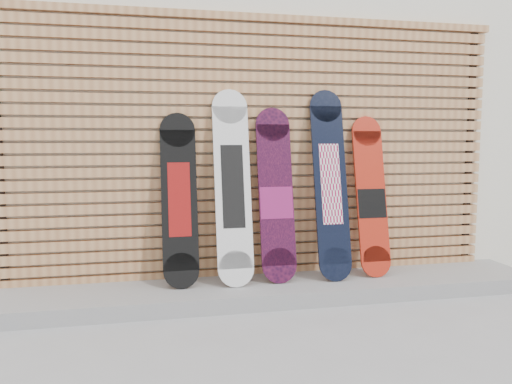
# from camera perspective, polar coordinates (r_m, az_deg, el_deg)

# --- Properties ---
(ground) EXTENTS (80.00, 80.00, 0.00)m
(ground) POSITION_cam_1_polar(r_m,az_deg,el_deg) (3.55, 6.05, -14.99)
(ground) COLOR #99999C
(ground) RESTS_ON ground
(building) EXTENTS (12.00, 5.00, 3.60)m
(building) POSITION_cam_1_polar(r_m,az_deg,el_deg) (6.84, 1.04, 10.48)
(building) COLOR white
(building) RESTS_ON ground
(concrete_step) EXTENTS (4.60, 0.70, 0.12)m
(concrete_step) POSITION_cam_1_polar(r_m,az_deg,el_deg) (4.11, 1.04, -11.10)
(concrete_step) COLOR gray
(concrete_step) RESTS_ON ground
(slat_wall) EXTENTS (4.26, 0.08, 2.29)m
(slat_wall) POSITION_cam_1_polar(r_m,az_deg,el_deg) (4.21, 0.17, 5.17)
(slat_wall) COLOR #B97D4D
(slat_wall) RESTS_ON ground
(snowboard_0) EXTENTS (0.28, 0.32, 1.37)m
(snowboard_0) POSITION_cam_1_polar(r_m,az_deg,el_deg) (3.97, -8.76, -0.85)
(snowboard_0) COLOR black
(snowboard_0) RESTS_ON concrete_step
(snowboard_1) EXTENTS (0.29, 0.36, 1.56)m
(snowboard_1) POSITION_cam_1_polar(r_m,az_deg,el_deg) (3.98, -2.68, 0.65)
(snowboard_1) COLOR white
(snowboard_1) RESTS_ON concrete_step
(snowboard_2) EXTENTS (0.29, 0.33, 1.42)m
(snowboard_2) POSITION_cam_1_polar(r_m,az_deg,el_deg) (4.08, 2.29, -0.38)
(snowboard_2) COLOR black
(snowboard_2) RESTS_ON concrete_step
(snowboard_3) EXTENTS (0.28, 0.37, 1.57)m
(snowboard_3) POSITION_cam_1_polar(r_m,az_deg,el_deg) (4.19, 8.50, 0.92)
(snowboard_3) COLOR black
(snowboard_3) RESTS_ON concrete_step
(snowboard_4) EXTENTS (0.26, 0.33, 1.35)m
(snowboard_4) POSITION_cam_1_polar(r_m,az_deg,el_deg) (4.36, 13.02, -0.52)
(snowboard_4) COLOR red
(snowboard_4) RESTS_ON concrete_step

